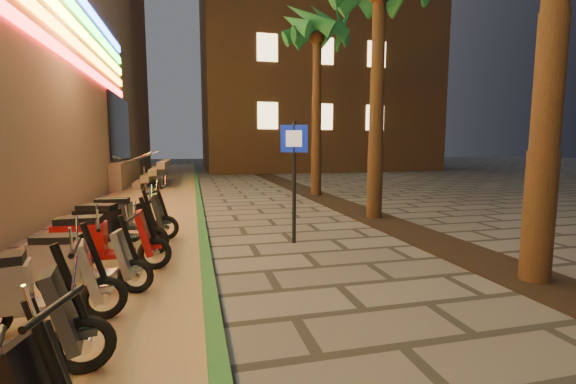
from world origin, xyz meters
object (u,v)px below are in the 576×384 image
object	(u,v)px
scooter_9	(112,226)
scooter_10	(126,217)
scooter_6	(21,289)
scooter_7	(78,261)
scooter_8	(99,241)
pedestrian_sign	(294,165)

from	to	relation	value
scooter_9	scooter_10	bearing A→B (deg)	101.23
scooter_9	scooter_10	size ratio (longest dim) A/B	1.00
scooter_6	scooter_7	size ratio (longest dim) A/B	1.06
scooter_8	scooter_9	xyz separation A→B (m)	(-0.04, 1.15, 0.00)
scooter_6	scooter_7	distance (m)	1.03
scooter_10	scooter_7	bearing A→B (deg)	-86.76
scooter_10	pedestrian_sign	bearing A→B (deg)	-10.61
scooter_6	scooter_10	world-z (taller)	scooter_10
scooter_6	scooter_8	world-z (taller)	scooter_8
pedestrian_sign	scooter_6	world-z (taller)	pedestrian_sign
pedestrian_sign	scooter_10	world-z (taller)	pedestrian_sign
scooter_7	scooter_6	bearing A→B (deg)	-97.23
scooter_7	scooter_10	xyz separation A→B (m)	(0.12, 2.91, 0.05)
scooter_6	scooter_10	distance (m)	3.93
pedestrian_sign	scooter_8	distance (m)	3.63
pedestrian_sign	scooter_9	distance (m)	3.49
pedestrian_sign	scooter_7	xyz separation A→B (m)	(-3.35, -1.97, -1.09)
pedestrian_sign	scooter_6	xyz separation A→B (m)	(-3.61, -2.97, -1.06)
pedestrian_sign	scooter_9	bearing A→B (deg)	-159.21
scooter_7	scooter_10	bearing A→B (deg)	94.77
scooter_7	scooter_8	bearing A→B (deg)	92.55
scooter_6	scooter_8	distance (m)	1.87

